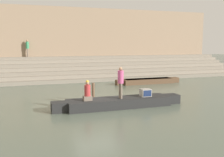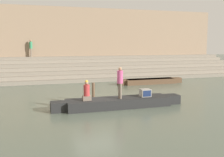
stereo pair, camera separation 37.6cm
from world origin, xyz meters
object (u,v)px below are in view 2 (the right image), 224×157
(rowboat_main, at_px, (119,102))
(person_on_steps, at_px, (31,47))
(tv_set, at_px, (145,93))
(person_rowing, at_px, (87,92))
(moored_boat_shore, at_px, (150,81))
(mooring_post, at_px, (93,92))
(person_standing, at_px, (120,80))

(rowboat_main, relative_size, person_on_steps, 4.30)
(tv_set, bearing_deg, person_on_steps, 113.70)
(person_rowing, height_order, moored_boat_shore, person_rowing)
(rowboat_main, bearing_deg, mooring_post, 117.44)
(mooring_post, bearing_deg, person_rowing, -112.89)
(rowboat_main, relative_size, mooring_post, 6.44)
(rowboat_main, height_order, mooring_post, mooring_post)
(person_on_steps, bearing_deg, moored_boat_shore, -83.14)
(moored_boat_shore, height_order, mooring_post, mooring_post)
(moored_boat_shore, relative_size, person_on_steps, 3.50)
(person_rowing, bearing_deg, mooring_post, 64.74)
(person_on_steps, bearing_deg, person_rowing, -127.68)
(mooring_post, bearing_deg, moored_boat_shore, 40.78)
(moored_boat_shore, bearing_deg, person_rowing, -138.74)
(person_standing, bearing_deg, rowboat_main, 125.87)
(moored_boat_shore, bearing_deg, tv_set, -122.10)
(rowboat_main, bearing_deg, person_standing, -67.44)
(rowboat_main, height_order, moored_boat_shore, rowboat_main)
(rowboat_main, bearing_deg, tv_set, -2.22)
(moored_boat_shore, xyz_separation_m, mooring_post, (-6.23, -5.38, 0.33))
(person_standing, bearing_deg, person_on_steps, 119.86)
(tv_set, xyz_separation_m, person_on_steps, (-5.86, 13.91, 2.38))
(rowboat_main, xyz_separation_m, person_standing, (0.04, -0.09, 1.20))
(rowboat_main, xyz_separation_m, person_rowing, (-1.74, -0.07, 0.66))
(mooring_post, height_order, person_on_steps, person_on_steps)
(person_standing, distance_m, person_rowing, 1.86)
(moored_boat_shore, height_order, person_on_steps, person_on_steps)
(rowboat_main, height_order, tv_set, tv_set)
(rowboat_main, bearing_deg, moored_boat_shore, 52.77)
(person_standing, relative_size, moored_boat_shore, 0.29)
(mooring_post, relative_size, person_on_steps, 0.67)
(rowboat_main, relative_size, person_standing, 4.27)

